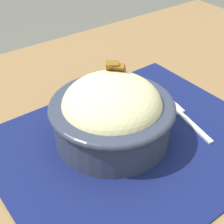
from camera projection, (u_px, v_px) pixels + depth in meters
table at (127, 170)px, 0.57m from camera, size 1.21×0.82×0.71m
placemat at (133, 143)px, 0.52m from camera, size 0.42×0.35×0.00m
bowl at (112, 113)px, 0.50m from camera, size 0.21×0.21×0.12m
fork at (183, 116)px, 0.57m from camera, size 0.04×0.14×0.00m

